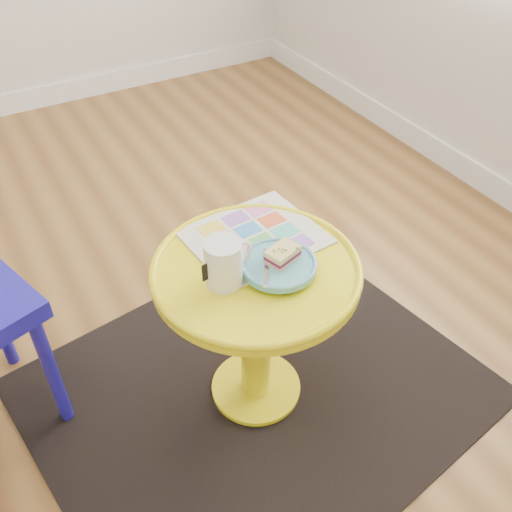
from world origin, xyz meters
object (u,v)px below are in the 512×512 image
newspaper (255,236)px  plate (278,265)px  side_table (256,307)px  mug (224,261)px

newspaper → plate: (-0.02, -0.15, 0.02)m
newspaper → side_table: bearing=-122.7°
mug → plate: (0.14, -0.03, -0.05)m
side_table → newspaper: (0.06, 0.11, 0.15)m
side_table → newspaper: bearing=62.1°
newspaper → mug: bearing=-146.9°
mug → newspaper: bearing=28.8°
side_table → newspaper: newspaper is taller
mug → plate: size_ratio=0.69×
side_table → mug: 0.23m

